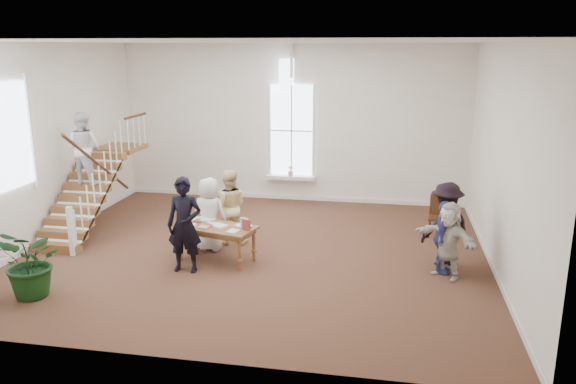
% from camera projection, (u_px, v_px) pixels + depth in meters
% --- Properties ---
extents(ground, '(10.00, 10.00, 0.00)m').
position_uv_depth(ground, '(256.00, 252.00, 12.42)').
color(ground, '#44281A').
rests_on(ground, ground).
extents(room_shell, '(10.49, 10.00, 10.00)m').
position_uv_depth(room_shell, '(291.00, 187.00, 16.50)').
color(room_shell, silver).
rests_on(room_shell, ground).
extents(staircase, '(1.10, 4.10, 2.92)m').
position_uv_depth(staircase, '(87.00, 166.00, 13.48)').
color(staircase, brown).
rests_on(staircase, ground).
extents(library_table, '(1.78, 1.19, 0.82)m').
position_uv_depth(library_table, '(217.00, 230.00, 11.74)').
color(library_table, brown).
rests_on(library_table, ground).
extents(police_officer, '(0.72, 0.48, 1.94)m').
position_uv_depth(police_officer, '(185.00, 225.00, 11.12)').
color(police_officer, black).
rests_on(police_officer, ground).
extents(elderly_woman, '(0.86, 0.61, 1.65)m').
position_uv_depth(elderly_woman, '(209.00, 214.00, 12.33)').
color(elderly_woman, silver).
rests_on(elderly_woman, ground).
extents(person_yellow, '(0.96, 0.82, 1.73)m').
position_uv_depth(person_yellow, '(229.00, 207.00, 12.74)').
color(person_yellow, '#F8D79B').
rests_on(person_yellow, ground).
extents(woman_cluster_a, '(0.48, 0.91, 1.49)m').
position_uv_depth(woman_cluster_a, '(443.00, 237.00, 11.09)').
color(woman_cluster_a, navy).
rests_on(woman_cluster_a, ground).
extents(woman_cluster_b, '(1.30, 1.20, 1.76)m').
position_uv_depth(woman_cluster_b, '(446.00, 224.00, 11.47)').
color(woman_cluster_b, black).
rests_on(woman_cluster_b, ground).
extents(woman_cluster_c, '(1.35, 1.29, 1.53)m').
position_uv_depth(woman_cluster_c, '(448.00, 240.00, 10.88)').
color(woman_cluster_c, beige).
rests_on(woman_cluster_c, ground).
extents(floor_plant, '(1.48, 1.39, 1.32)m').
position_uv_depth(floor_plant, '(32.00, 262.00, 10.02)').
color(floor_plant, black).
rests_on(floor_plant, ground).
extents(side_chair, '(0.48, 0.48, 0.99)m').
position_uv_depth(side_chair, '(438.00, 213.00, 13.34)').
color(side_chair, '#33180D').
rests_on(side_chair, ground).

